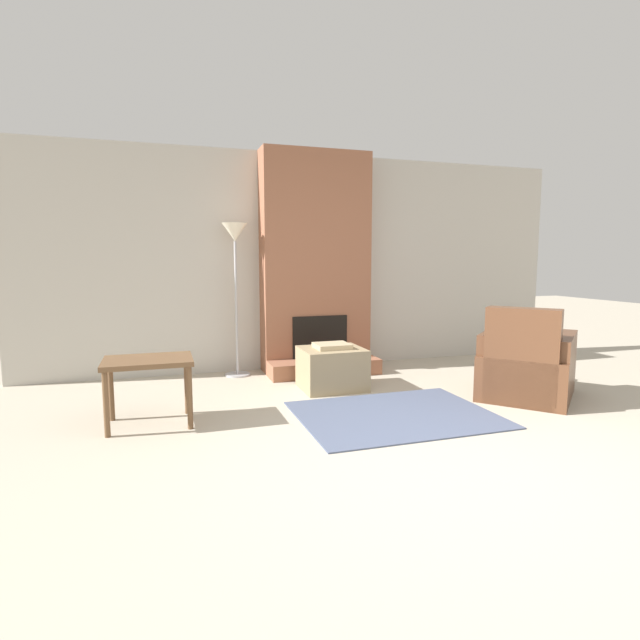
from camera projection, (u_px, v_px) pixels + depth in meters
name	position (u px, v px, depth m)	size (l,w,h in m)	color
ground_plane	(458.00, 469.00, 3.22)	(24.00, 24.00, 0.00)	#B2A893
wall_back	(310.00, 262.00, 6.17)	(6.82, 0.06, 2.60)	#BCB7AD
fireplace	(316.00, 269.00, 5.96)	(1.30, 0.72, 2.60)	#935B42
ottoman	(332.00, 368.00, 5.17)	(0.64, 0.55, 0.48)	#998460
armchair	(526.00, 368.00, 4.83)	(1.26, 1.25, 0.90)	brown
side_table	(148.00, 368.00, 4.02)	(0.69, 0.50, 0.55)	brown
floor_lamp_left	(235.00, 250.00, 5.62)	(0.29, 0.29, 1.74)	#ADADB2
area_rug	(395.00, 415.00, 4.31)	(1.67, 1.29, 0.01)	#4C5670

